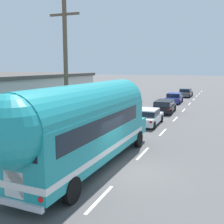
{
  "coord_description": "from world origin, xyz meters",
  "views": [
    {
      "loc": [
        4.04,
        -11.79,
        4.89
      ],
      "look_at": [
        -2.09,
        3.43,
        2.2
      ],
      "focal_mm": 44.39,
      "sensor_mm": 36.0,
      "label": 1
    }
  ],
  "objects": [
    {
      "name": "car_fourth",
      "position": [
        -1.65,
        34.64,
        0.73
      ],
      "size": [
        1.99,
        4.45,
        1.37
      ],
      "color": "#474C51",
      "rests_on": "ground"
    },
    {
      "name": "utility_pole",
      "position": [
        -4.23,
        1.8,
        4.42
      ],
      "size": [
        1.8,
        0.24,
        8.5
      ],
      "color": "brown",
      "rests_on": "ground"
    },
    {
      "name": "painted_bus",
      "position": [
        -1.91,
        -0.68,
        2.3
      ],
      "size": [
        2.81,
        12.33,
        4.12
      ],
      "color": "teal",
      "rests_on": "ground"
    },
    {
      "name": "ground_plane",
      "position": [
        0.0,
        0.0,
        0.0
      ],
      "size": [
        300.0,
        300.0,
        0.0
      ],
      "primitive_type": "plane",
      "color": "#565454"
    },
    {
      "name": "car_third",
      "position": [
        -2.1,
        26.1,
        0.73
      ],
      "size": [
        2.08,
        4.47,
        1.37
      ],
      "color": "navy",
      "rests_on": "ground"
    },
    {
      "name": "car_second",
      "position": [
        -1.68,
        17.48,
        0.8
      ],
      "size": [
        2.04,
        4.57,
        1.37
      ],
      "color": "black",
      "rests_on": "ground"
    },
    {
      "name": "car_lead",
      "position": [
        -1.78,
        10.76,
        0.74
      ],
      "size": [
        2.02,
        4.59,
        1.37
      ],
      "color": "white",
      "rests_on": "ground"
    },
    {
      "name": "lane_markings",
      "position": [
        -2.66,
        13.43,
        0.0
      ],
      "size": [
        3.9,
        80.0,
        0.01
      ],
      "color": "silver",
      "rests_on": "ground"
    }
  ]
}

